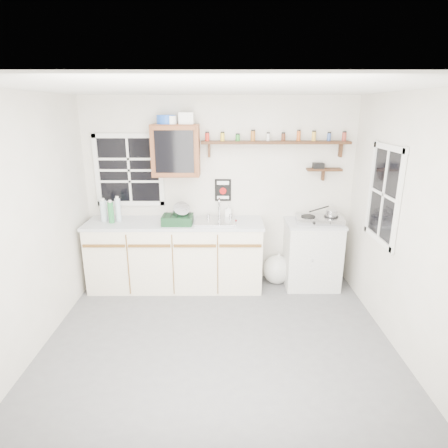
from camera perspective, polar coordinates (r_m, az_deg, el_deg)
The scene contains 18 objects.
room at distance 3.55m, azimuth -0.97°, elevation -0.63°, with size 3.64×3.24×2.54m.
main_cabinet at distance 5.08m, azimuth -7.35°, elevation -4.61°, with size 2.31×0.63×0.92m.
right_cabinet at distance 5.20m, azimuth 13.22°, elevation -4.46°, with size 0.73×0.57×0.91m.
sink at distance 4.89m, azimuth -1.31°, elevation 0.49°, with size 0.52×0.44×0.29m.
upper_cabinet at distance 4.89m, azimuth -7.35°, elevation 11.05°, with size 0.60×0.32×0.65m.
upper_cabinet_clutter at distance 4.86m, azimuth -7.71°, elevation 15.55°, with size 0.46×0.24×0.14m.
spice_shelf at distance 4.95m, azimuth 7.83°, elevation 12.32°, with size 1.91×0.18×0.35m.
secondary_shelf at distance 5.13m, azimuth 14.75°, elevation 8.12°, with size 0.45×0.16×0.24m.
warning_sign at distance 5.08m, azimuth -0.16°, elevation 5.19°, with size 0.22×0.02×0.30m.
window_back at distance 5.18m, azimuth -14.27°, elevation 7.94°, with size 0.93×0.03×0.98m.
window_right at distance 4.38m, azimuth 23.22°, elevation 4.13°, with size 0.03×0.78×1.08m.
water_bottles at distance 5.08m, azimuth -16.95°, elevation 1.96°, with size 0.27×0.16×0.33m.
dish_rack at distance 4.80m, azimuth -6.92°, elevation 1.06°, with size 0.39×0.30×0.29m.
soap_bottle at distance 5.06m, azimuth 0.70°, elevation 1.97°, with size 0.08×0.08×0.18m, color silver.
rag at distance 4.89m, azimuth 1.08°, elevation 0.46°, with size 0.13×0.11×0.02m, color maroon.
hotplate at distance 5.04m, azimuth 14.34°, elevation 0.69°, with size 0.63×0.38×0.09m.
saucepan at distance 5.06m, azimuth 15.97°, elevation 1.61°, with size 0.33×0.27×0.16m.
trash_bag at distance 5.29m, azimuth 8.07°, elevation -6.84°, with size 0.41×0.37×0.46m.
Camera 1 is at (0.05, -3.38, 2.34)m, focal length 30.00 mm.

